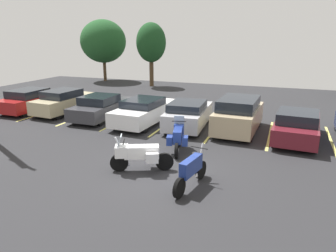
{
  "coord_description": "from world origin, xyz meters",
  "views": [
    {
      "loc": [
        3.97,
        -9.88,
        4.78
      ],
      "look_at": [
        -0.67,
        2.58,
        0.98
      ],
      "focal_mm": 33.92,
      "sensor_mm": 36.0,
      "label": 1
    }
  ],
  "objects": [
    {
      "name": "car_champagne",
      "position": [
        -9.09,
        6.33,
        0.74
      ],
      "size": [
        2.1,
        4.5,
        1.5
      ],
      "color": "#C1B289",
      "rests_on": "ground"
    },
    {
      "name": "motorcycle_third",
      "position": [
        1.38,
        -0.79,
        0.6
      ],
      "size": [
        0.66,
        2.2,
        1.28
      ],
      "color": "black",
      "rests_on": "ground"
    },
    {
      "name": "tree_right",
      "position": [
        -8.32,
        18.6,
        4.1
      ],
      "size": [
        2.82,
        2.82,
        5.98
      ],
      "color": "#4C3823",
      "rests_on": "ground"
    },
    {
      "name": "car_charcoal",
      "position": [
        -6.18,
        6.05,
        0.68
      ],
      "size": [
        1.92,
        4.59,
        1.4
      ],
      "color": "#38383D",
      "rests_on": "ground"
    },
    {
      "name": "motorcycle_touring",
      "position": [
        -0.75,
        -0.17,
        0.65
      ],
      "size": [
        2.17,
        1.29,
        1.37
      ],
      "color": "black",
      "rests_on": "ground"
    },
    {
      "name": "car_tan",
      "position": [
        1.87,
        6.07,
        0.88
      ],
      "size": [
        2.11,
        4.39,
        1.77
      ],
      "color": "tan",
      "rests_on": "ground"
    },
    {
      "name": "parking_stripes",
      "position": [
        -0.68,
        6.08,
        0.0
      ],
      "size": [
        25.02,
        5.01,
        0.01
      ],
      "color": "#EAE066",
      "rests_on": "ground"
    },
    {
      "name": "ground",
      "position": [
        0.0,
        0.0,
        -0.05
      ],
      "size": [
        44.0,
        44.0,
        0.1
      ],
      "primitive_type": "cube",
      "color": "#262628"
    },
    {
      "name": "car_silver",
      "position": [
        -0.74,
        5.92,
        0.72
      ],
      "size": [
        2.12,
        4.37,
        1.45
      ],
      "color": "#B7B7BC",
      "rests_on": "ground"
    },
    {
      "name": "car_maroon",
      "position": [
        4.67,
        5.65,
        0.7
      ],
      "size": [
        2.22,
        4.63,
        1.45
      ],
      "color": "maroon",
      "rests_on": "ground"
    },
    {
      "name": "motorcycle_second",
      "position": [
        -0.09,
        2.27,
        0.66
      ],
      "size": [
        1.0,
        2.07,
        1.44
      ],
      "color": "black",
      "rests_on": "ground"
    },
    {
      "name": "car_red",
      "position": [
        -11.56,
        6.17,
        0.71
      ],
      "size": [
        1.98,
        4.65,
        1.44
      ],
      "color": "maroon",
      "rests_on": "ground"
    },
    {
      "name": "tree_far_left",
      "position": [
        -14.58,
        20.3,
        4.18
      ],
      "size": [
        4.79,
        4.79,
        6.42
      ],
      "color": "#4C3823",
      "rests_on": "ground"
    },
    {
      "name": "car_white",
      "position": [
        -3.28,
        5.84,
        0.72
      ],
      "size": [
        2.19,
        4.98,
        1.43
      ],
      "color": "white",
      "rests_on": "ground"
    }
  ]
}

